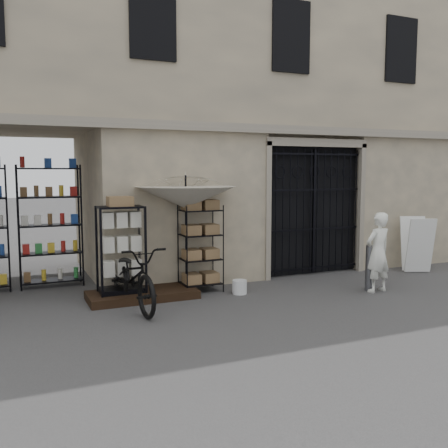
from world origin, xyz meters
name	(u,v)px	position (x,y,z in m)	size (l,w,h in m)	color
ground	(297,305)	(0.00, 0.00, 0.00)	(80.00, 80.00, 0.00)	black
main_building	(211,82)	(0.00, 4.00, 4.50)	(14.00, 4.00, 9.00)	tan
shop_recess	(16,217)	(-4.50, 2.80, 1.50)	(3.00, 1.70, 3.00)	black
shop_shelving	(13,228)	(-4.55, 3.30, 1.25)	(2.70, 0.50, 2.50)	black
iron_gate	(310,209)	(1.75, 2.28, 1.50)	(2.50, 0.21, 3.00)	black
step_platform	(142,295)	(-2.40, 1.55, 0.07)	(2.00, 0.90, 0.15)	black
display_cabinet	(121,254)	(-2.77, 1.60, 0.86)	(0.81, 0.52, 1.72)	black
wire_rack	(201,249)	(-1.18, 1.68, 0.84)	(0.86, 0.71, 1.72)	black
market_umbrella	(186,192)	(-1.48, 1.70, 1.98)	(2.21, 2.23, 2.75)	black
white_bucket	(240,287)	(-0.58, 1.16, 0.13)	(0.28, 0.28, 0.27)	silver
bicycle	(134,308)	(-2.70, 0.98, 0.00)	(0.74, 1.12, 2.14)	black
steel_bollard	(370,268)	(1.91, 0.37, 0.46)	(0.17, 0.17, 0.91)	#57595E
shopkeeper	(377,292)	(1.98, 0.22, 0.00)	(0.57, 1.58, 0.38)	white
easel_sign	(417,244)	(4.13, 1.37, 0.66)	(0.82, 0.87, 1.27)	silver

